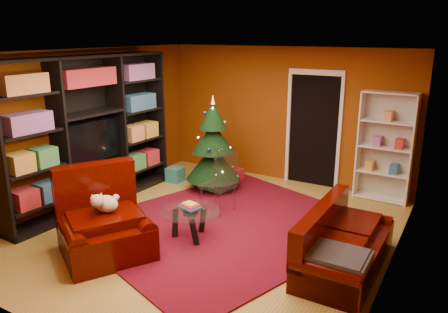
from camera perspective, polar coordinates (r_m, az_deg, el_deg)
The scene contains 18 objects.
floor at distance 6.64m, azimuth -1.75°, elevation -9.79°, with size 5.00×5.50×0.05m, color olive.
ceiling at distance 5.98m, azimuth -1.98°, elevation 13.72°, with size 5.00×5.50×0.05m, color silver.
wall_back at distance 8.60m, azimuth 7.98°, elevation 5.39°, with size 5.00×0.05×2.60m, color #7D3709.
wall_left at distance 7.78m, azimuth -17.90°, elevation 3.64°, with size 0.05×5.50×2.60m, color #7D3709.
wall_right at distance 5.34m, azimuth 21.83°, elevation -2.20°, with size 0.05×5.50×2.60m, color #7D3709.
doorway at distance 8.41m, azimuth 11.58°, elevation 3.24°, with size 1.06×0.60×2.16m, color black, non-canonical shape.
rug at distance 6.76m, azimuth 0.20°, elevation -8.94°, with size 3.29×3.84×0.02m, color #5D0A1A.
media_unit at distance 7.53m, azimuth -17.22°, elevation 2.95°, with size 0.50×3.27×2.51m, color black, non-canonical shape.
christmas_tree at distance 7.99m, azimuth -1.43°, elevation 1.56°, with size 1.01×1.01×1.79m, color black, non-canonical shape.
gift_box_teal at distance 8.68m, azimuth -6.41°, elevation -2.35°, with size 0.29×0.29×0.29m, color teal.
gift_box_green at distance 8.58m, azimuth 0.62°, elevation -2.67°, with size 0.23×0.23×0.23m, color #2D652E.
gift_box_red at distance 8.75m, azimuth 1.71°, elevation -2.32°, with size 0.22×0.22×0.22m, color #AA162F.
white_bookshelf at distance 7.97m, azimuth 20.31°, elevation 1.11°, with size 0.90×0.33×1.95m, color white, non-canonical shape.
armchair at distance 5.98m, azimuth -15.29°, elevation -8.24°, with size 1.19×1.19×0.93m, color #2E0300, non-canonical shape.
dog at distance 5.95m, azimuth -15.11°, elevation -5.98°, with size 0.40×0.30×0.30m, color beige, non-canonical shape.
sofa at distance 5.70m, azimuth 15.70°, elevation -10.33°, with size 1.82×0.82×0.78m, color #2E0300, non-canonical shape.
coffee_table at distance 6.30m, azimuth -4.38°, elevation -8.80°, with size 0.85×0.85×0.53m, color gray, non-canonical shape.
acrylic_chair at distance 7.07m, azimuth -0.81°, elevation -3.86°, with size 0.47×0.51×0.92m, color #66605B, non-canonical shape.
Camera 1 is at (3.16, -5.07, 2.87)m, focal length 35.00 mm.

